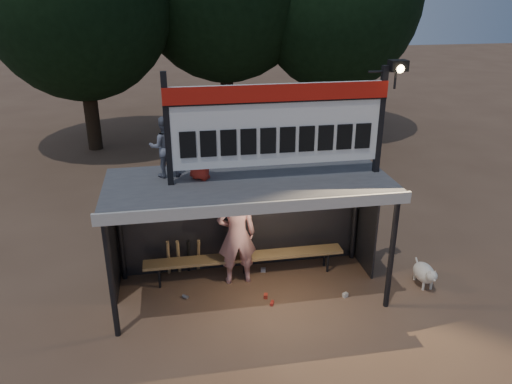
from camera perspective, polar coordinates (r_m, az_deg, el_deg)
The scene contains 10 objects.
ground at distance 9.82m, azimuth -0.76°, elevation -11.27°, with size 80.00×80.00×0.00m, color brown.
player at distance 9.63m, azimuth -2.22°, elevation -4.89°, with size 0.75×0.49×2.07m, color silver.
child_a at distance 8.87m, azimuth -10.42°, elevation 5.10°, with size 0.53×0.41×1.08m, color slate.
child_b at distance 8.66m, azimuth -6.47°, elevation 4.56°, with size 0.48×0.31×0.98m, color #AE261A.
dugout_shelter at distance 9.15m, azimuth -1.06°, elevation -0.76°, with size 5.10×2.08×2.32m.
scoreboard_assembly at distance 8.54m, azimuth 2.87°, elevation 7.98°, with size 4.10×0.27×1.99m.
bench at distance 10.05m, azimuth -1.28°, elevation -7.50°, with size 4.00×0.35×0.48m.
dog at distance 10.38m, azimuth 18.74°, elevation -8.78°, with size 0.36×0.81×0.49m.
bats at distance 10.21m, azimuth -8.29°, elevation -7.28°, with size 0.69×0.35×0.84m.
litter at distance 9.75m, azimuth 1.30°, elevation -11.29°, with size 3.11×1.27×0.08m.
Camera 1 is at (-1.30, -8.06, 5.46)m, focal length 35.00 mm.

